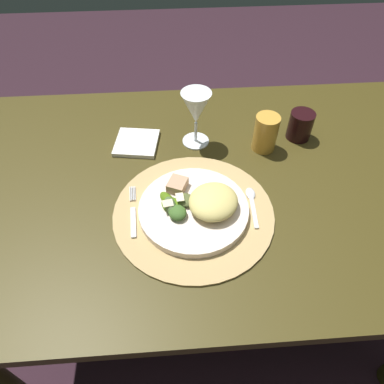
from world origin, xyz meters
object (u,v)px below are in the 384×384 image
(dining_table, at_px, (211,213))
(dinner_plate, at_px, (194,209))
(amber_tumbler, at_px, (266,133))
(napkin, at_px, (137,143))
(spoon, at_px, (252,201))
(dark_tumbler, at_px, (300,125))
(fork, at_px, (133,213))
(wine_glass, at_px, (196,110))

(dining_table, height_order, dinner_plate, dinner_plate)
(amber_tumbler, bearing_deg, napkin, 173.81)
(spoon, height_order, amber_tumbler, amber_tumbler)
(dark_tumbler, bearing_deg, amber_tumbler, -160.21)
(dining_table, height_order, fork, fork)
(fork, relative_size, dark_tumbler, 1.89)
(dining_table, bearing_deg, spoon, -47.74)
(dinner_plate, bearing_deg, dining_table, 61.38)
(dinner_plate, distance_m, amber_tumbler, 0.31)
(fork, relative_size, spoon, 1.23)
(dinner_plate, xyz_separation_m, fork, (-0.14, 0.00, -0.01))
(napkin, relative_size, wine_glass, 0.73)
(spoon, distance_m, napkin, 0.37)
(dining_table, xyz_separation_m, spoon, (0.08, -0.09, 0.15))
(dinner_plate, xyz_separation_m, spoon, (0.14, 0.02, -0.01))
(spoon, xyz_separation_m, amber_tumbler, (0.07, 0.20, 0.04))
(dining_table, relative_size, spoon, 11.28)
(amber_tumbler, bearing_deg, fork, -148.35)
(dinner_plate, bearing_deg, dark_tumbler, 39.06)
(wine_glass, bearing_deg, dinner_plate, -95.64)
(dining_table, relative_size, fork, 9.16)
(fork, bearing_deg, amber_tumbler, 31.65)
(fork, xyz_separation_m, napkin, (-0.00, 0.26, -0.00))
(dinner_plate, bearing_deg, wine_glass, 84.36)
(spoon, bearing_deg, dinner_plate, -171.25)
(fork, relative_size, napkin, 1.32)
(fork, height_order, amber_tumbler, amber_tumbler)
(dark_tumbler, bearing_deg, dining_table, -150.20)
(spoon, xyz_separation_m, wine_glass, (-0.12, 0.24, 0.10))
(spoon, height_order, dark_tumbler, dark_tumbler)
(spoon, xyz_separation_m, dark_tumbler, (0.18, 0.24, 0.03))
(spoon, xyz_separation_m, napkin, (-0.28, 0.24, -0.00))
(dinner_plate, height_order, fork, dinner_plate)
(napkin, xyz_separation_m, dark_tumbler, (0.46, 0.00, 0.03))
(dinner_plate, relative_size, dark_tumbler, 3.15)
(fork, distance_m, dark_tumbler, 0.53)
(dining_table, height_order, spoon, spoon)
(spoon, relative_size, wine_glass, 0.78)
(amber_tumbler, bearing_deg, dinner_plate, -133.75)
(spoon, relative_size, napkin, 1.07)
(dining_table, xyz_separation_m, napkin, (-0.20, 0.15, 0.15))
(fork, height_order, spoon, spoon)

